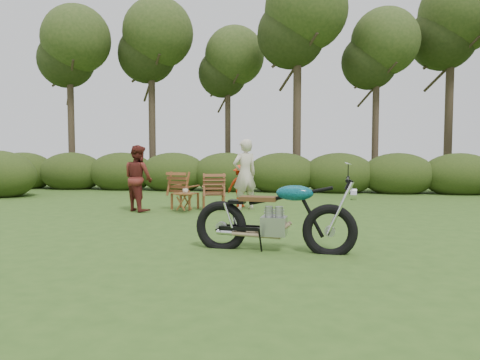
# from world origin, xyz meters

# --- Properties ---
(ground) EXTENTS (80.00, 80.00, 0.00)m
(ground) POSITION_xyz_m (0.00, 0.00, 0.00)
(ground) COLOR #30501A
(ground) RESTS_ON ground
(tree_line) EXTENTS (22.52, 11.62, 8.14)m
(tree_line) POSITION_xyz_m (0.50, 9.74, 3.81)
(tree_line) COLOR #33291C
(tree_line) RESTS_ON ground
(motorcycle) EXTENTS (2.42, 1.12, 1.34)m
(motorcycle) POSITION_xyz_m (0.41, -0.64, 0.00)
(motorcycle) COLOR #0C879C
(motorcycle) RESTS_ON ground
(lawn_chair_right) EXTENTS (0.77, 0.77, 0.92)m
(lawn_chair_right) POSITION_xyz_m (-1.46, 3.92, 0.00)
(lawn_chair_right) COLOR brown
(lawn_chair_right) RESTS_ON ground
(lawn_chair_left) EXTENTS (0.81, 0.81, 0.95)m
(lawn_chair_left) POSITION_xyz_m (-2.19, 3.89, 0.00)
(lawn_chair_left) COLOR #593216
(lawn_chair_left) RESTS_ON ground
(side_table) EXTENTS (0.56, 0.51, 0.47)m
(side_table) POSITION_xyz_m (-2.04, 3.26, 0.23)
(side_table) COLOR brown
(side_table) RESTS_ON ground
(cup) EXTENTS (0.18, 0.18, 0.11)m
(cup) POSITION_xyz_m (-2.01, 3.26, 0.52)
(cup) COLOR beige
(cup) RESTS_ON side_table
(adult_a) EXTENTS (0.78, 0.72, 1.78)m
(adult_a) POSITION_xyz_m (-0.66, 4.00, 0.00)
(adult_a) COLOR beige
(adult_a) RESTS_ON ground
(adult_b) EXTENTS (1.01, 0.97, 1.63)m
(adult_b) POSITION_xyz_m (-3.22, 3.33, 0.00)
(adult_b) COLOR maroon
(adult_b) RESTS_ON ground
(child) EXTENTS (0.78, 0.54, 1.11)m
(child) POSITION_xyz_m (-0.85, 4.55, 0.00)
(child) COLOR red
(child) RESTS_ON ground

